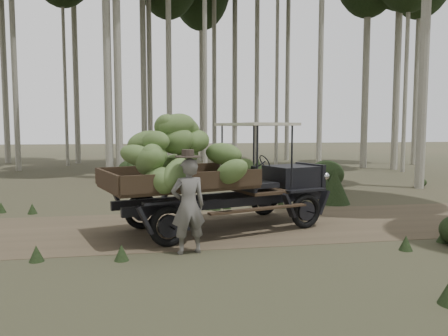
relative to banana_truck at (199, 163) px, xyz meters
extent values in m
plane|color=#473D2B|center=(-0.62, 0.55, -1.62)|extent=(120.00, 120.00, 0.00)
cube|color=brown|center=(-0.62, 0.55, -1.61)|extent=(70.00, 4.00, 0.01)
cube|color=black|center=(2.51, 0.94, -0.49)|extent=(1.40, 1.36, 0.62)
cube|color=black|center=(3.10, 1.13, -0.49)|extent=(0.45, 1.11, 0.70)
cube|color=black|center=(1.01, 0.46, -0.38)|extent=(0.57, 1.53, 0.62)
cube|color=#38281C|center=(-0.49, -0.03, -0.49)|extent=(3.62, 2.89, 0.09)
cube|color=#38281C|center=(-0.80, 0.94, -0.29)|extent=(3.02, 1.03, 0.36)
cube|color=#38281C|center=(-0.18, -0.99, -0.29)|extent=(3.02, 1.03, 0.36)
cube|color=#38281C|center=(-1.99, -0.51, -0.29)|extent=(0.68, 1.95, 0.36)
cube|color=beige|center=(1.47, 0.60, 0.88)|extent=(1.82, 2.22, 0.07)
cube|color=black|center=(0.51, 0.74, -0.92)|extent=(4.97, 1.69, 0.20)
cube|color=black|center=(0.77, -0.07, -0.92)|extent=(4.97, 1.69, 0.20)
torus|color=black|center=(2.02, 1.73, -1.19)|extent=(0.86, 0.41, 0.86)
torus|color=black|center=(2.57, 0.01, -1.19)|extent=(0.86, 0.41, 0.86)
torus|color=black|center=(-1.30, 0.66, -1.19)|extent=(0.86, 0.41, 0.86)
torus|color=black|center=(-0.75, -1.06, -1.19)|extent=(0.86, 0.41, 0.86)
sphere|color=beige|center=(3.03, 1.64, -0.43)|extent=(0.20, 0.20, 0.20)
sphere|color=beige|center=(3.34, 0.67, -0.43)|extent=(0.20, 0.20, 0.20)
ellipsoid|color=#5B743C|center=(-0.65, 0.40, -0.13)|extent=(0.97, 0.75, 0.69)
ellipsoid|color=#5B743C|center=(-1.06, -0.83, 0.23)|extent=(0.52, 0.82, 0.63)
ellipsoid|color=#5B743C|center=(-0.50, -0.26, 0.51)|extent=(0.98, 0.77, 0.75)
ellipsoid|color=#5B743C|center=(-0.61, -0.06, 0.80)|extent=(1.04, 0.91, 0.61)
ellipsoid|color=#5B743C|center=(-0.49, 0.86, -0.13)|extent=(0.82, 1.08, 0.72)
ellipsoid|color=#5B743C|center=(0.55, -0.06, 0.21)|extent=(1.05, 1.02, 0.57)
ellipsoid|color=#5B743C|center=(-0.98, -0.56, 0.51)|extent=(0.80, 0.89, 0.45)
ellipsoid|color=#5B743C|center=(-0.76, -0.01, 0.84)|extent=(0.62, 1.03, 0.70)
ellipsoid|color=#5B743C|center=(0.84, -0.01, -0.18)|extent=(1.05, 0.58, 0.79)
ellipsoid|color=#5B743C|center=(-1.36, -0.69, 0.23)|extent=(0.97, 0.84, 0.57)
ellipsoid|color=#5B743C|center=(-0.05, -0.10, 0.51)|extent=(0.85, 0.89, 0.56)
ellipsoid|color=#5B743C|center=(-0.30, -0.11, 0.83)|extent=(0.97, 0.93, 0.71)
ellipsoid|color=#5B743C|center=(-0.45, -0.31, -0.26)|extent=(1.03, 1.12, 0.71)
ellipsoid|color=#5B743C|center=(-0.25, 0.03, 0.20)|extent=(0.74, 0.94, 0.69)
ellipsoid|color=#5B743C|center=(-0.24, 0.48, 0.57)|extent=(0.97, 0.74, 0.73)
ellipsoid|color=#5B743C|center=(-0.51, -0.21, 0.85)|extent=(0.92, 0.61, 0.62)
ellipsoid|color=#5B743C|center=(-0.90, -1.06, -0.25)|extent=(0.93, 1.07, 0.58)
ellipsoid|color=#5B743C|center=(-0.96, -0.55, 0.22)|extent=(0.57, 0.88, 0.43)
ellipsoid|color=#5B743C|center=(-1.16, 0.12, 0.46)|extent=(1.11, 0.80, 0.71)
ellipsoid|color=#5B743C|center=(-0.48, 0.16, 0.76)|extent=(0.92, 0.68, 0.74)
ellipsoid|color=#5B743C|center=(-0.44, -0.84, -0.23)|extent=(0.90, 1.02, 0.71)
ellipsoid|color=#5B743C|center=(-1.11, -0.84, 0.12)|extent=(0.86, 1.13, 0.86)
ellipsoid|color=#5B743C|center=(-0.28, 0.21, 0.48)|extent=(1.15, 1.07, 0.77)
ellipsoid|color=#5B743C|center=(-0.59, -1.18, -0.11)|extent=(0.94, 1.09, 0.85)
ellipsoid|color=#5B743C|center=(0.59, -0.80, -0.13)|extent=(1.02, 0.93, 0.79)
imported|color=#5E5B56|center=(-0.40, -1.58, -0.69)|extent=(0.74, 0.56, 1.84)
cylinder|color=#362E26|center=(-0.40, -1.58, 0.25)|extent=(0.57, 0.57, 0.02)
cylinder|color=#362E26|center=(-0.40, -1.58, 0.31)|extent=(0.29, 0.29, 0.15)
cylinder|color=#B2AD9E|center=(11.89, 14.79, 5.87)|extent=(0.40, 0.40, 14.96)
cylinder|color=#B2AD9E|center=(-6.17, 19.81, 6.76)|extent=(0.21, 0.21, 16.75)
cylinder|color=#B2AD9E|center=(-3.13, 15.11, 6.22)|extent=(0.39, 0.39, 15.67)
cylinder|color=#B2AD9E|center=(13.19, 13.57, 6.01)|extent=(0.40, 0.40, 15.25)
cylinder|color=#B2AD9E|center=(-2.88, 11.40, 5.96)|extent=(0.33, 0.33, 15.15)
cylinder|color=#B2AD9E|center=(9.65, 5.95, 5.49)|extent=(0.38, 0.38, 14.21)
cylinder|color=#B2AD9E|center=(12.85, 12.14, 5.60)|extent=(0.23, 0.23, 14.43)
cylinder|color=#B2AD9E|center=(0.16, 14.64, 7.67)|extent=(0.31, 0.31, 18.57)
cylinder|color=#B2AD9E|center=(0.40, 19.30, 6.28)|extent=(0.36, 0.36, 15.80)
cylinder|color=#B2AD9E|center=(2.95, 22.66, 6.38)|extent=(0.27, 0.27, 15.99)
cylinder|color=#B2AD9E|center=(-8.33, 16.66, 7.04)|extent=(0.30, 0.30, 17.30)
cylinder|color=#B2AD9E|center=(-10.60, 22.63, 8.16)|extent=(0.39, 0.39, 19.56)
cylinder|color=#B2AD9E|center=(-1.23, 17.98, 7.52)|extent=(0.37, 0.37, 18.28)
cylinder|color=#B2AD9E|center=(9.32, 21.76, 9.02)|extent=(0.32, 0.32, 21.26)
cylinder|color=#B2AD9E|center=(6.86, 16.41, 8.07)|extent=(0.21, 0.21, 19.38)
cylinder|color=#B2AD9E|center=(-0.85, 18.21, 8.31)|extent=(0.32, 0.32, 19.85)
cylinder|color=#B2AD9E|center=(16.42, 16.53, 6.32)|extent=(0.33, 0.33, 15.87)
cylinder|color=#B2AD9E|center=(3.62, 20.62, 7.94)|extent=(0.31, 0.31, 19.12)
cylinder|color=#B2AD9E|center=(5.46, 22.51, 8.51)|extent=(0.38, 0.38, 20.26)
cylinder|color=#B2AD9E|center=(-5.78, 21.67, 8.42)|extent=(0.37, 0.37, 20.07)
ellipsoid|color=#233319|center=(9.94, 6.28, -1.43)|extent=(0.47, 0.47, 0.37)
cone|color=#233319|center=(-1.27, 6.84, -1.34)|extent=(0.50, 0.50, 0.56)
cone|color=#233319|center=(-0.74, 10.63, -1.16)|extent=(0.82, 0.82, 0.92)
cone|color=#233319|center=(-1.90, 9.97, -1.09)|extent=(0.95, 0.95, 1.05)
ellipsoid|color=#233319|center=(-1.88, 10.97, -1.14)|extent=(1.17, 1.17, 0.93)
cone|color=#233319|center=(2.08, 4.93, -1.34)|extent=(0.50, 0.50, 0.56)
cone|color=#233319|center=(4.41, 11.53, -1.17)|extent=(0.81, 0.81, 0.90)
ellipsoid|color=#233319|center=(5.97, 6.63, -1.05)|extent=(1.40, 1.40, 1.12)
ellipsoid|color=#233319|center=(-1.12, 7.43, -1.24)|extent=(0.92, 0.92, 0.74)
cone|color=#233319|center=(4.74, 3.17, -1.06)|extent=(1.00, 1.00, 1.12)
ellipsoid|color=#233319|center=(4.40, 4.39, -1.12)|extent=(1.22, 1.22, 0.98)
cone|color=#233319|center=(4.97, -1.74, -1.47)|extent=(0.27, 0.27, 0.30)
cone|color=#233319|center=(-3.16, -1.62, -1.47)|extent=(0.27, 0.27, 0.30)
cone|color=#233319|center=(0.63, 2.85, -1.47)|extent=(0.27, 0.27, 0.30)
cone|color=#233319|center=(-1.64, 2.75, -1.47)|extent=(0.27, 0.27, 0.30)
cone|color=#233319|center=(2.81, 2.70, -1.47)|extent=(0.27, 0.27, 0.30)
cone|color=#233319|center=(0.84, 2.74, -1.47)|extent=(0.27, 0.27, 0.30)
cone|color=#233319|center=(1.19, 2.91, -1.47)|extent=(0.27, 0.27, 0.30)
cone|color=#233319|center=(-4.36, 3.10, -1.47)|extent=(0.27, 0.27, 0.30)
cone|color=#233319|center=(-1.65, -1.84, -1.47)|extent=(0.27, 0.27, 0.30)
cone|color=#233319|center=(3.83, -2.15, -1.47)|extent=(0.27, 0.27, 0.30)
cone|color=#233319|center=(-1.31, 2.90, -1.47)|extent=(0.27, 0.27, 0.30)
cone|color=#233319|center=(-5.27, 3.42, -1.47)|extent=(0.27, 0.27, 0.30)
camera|label=1|loc=(-1.20, -9.80, 0.78)|focal=35.00mm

